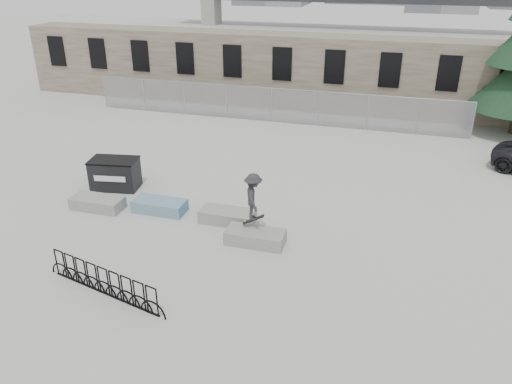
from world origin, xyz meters
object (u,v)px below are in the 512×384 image
planter_far_left (98,203)px  bike_rack (104,281)px  planter_offset (255,237)px  dumpster (115,174)px  planter_center_right (227,216)px  skateboarder (253,197)px  planter_center_left (160,205)px

planter_far_left → bike_rack: (3.21, -4.70, 0.18)m
planter_offset → bike_rack: size_ratio=0.46×
planter_offset → bike_rack: bearing=-130.5°
planter_far_left → dumpster: bearing=99.5°
planter_center_right → bike_rack: size_ratio=0.46×
planter_center_right → skateboarder: size_ratio=1.07×
bike_rack → skateboarder: 5.42m
planter_far_left → dumpster: 1.97m
planter_center_left → dumpster: bearing=152.0°
planter_offset → planter_center_right: bearing=140.5°
planter_offset → bike_rack: (-3.36, -3.94, 0.18)m
planter_center_right → planter_offset: same height
planter_center_left → skateboarder: size_ratio=1.07×
planter_center_right → planter_offset: size_ratio=1.00×
planter_far_left → planter_center_left: same height
planter_center_right → dumpster: size_ratio=0.95×
planter_center_right → skateboarder: (1.26, -0.88, 1.34)m
planter_center_right → skateboarder: 2.04m
planter_far_left → skateboarder: 6.58m
dumpster → bike_rack: dumpster is taller
planter_far_left → bike_rack: 5.69m
planter_center_left → planter_center_right: bearing=-1.2°
planter_center_left → planter_offset: size_ratio=1.00×
planter_far_left → planter_offset: bearing=-6.6°
skateboarder → bike_rack: bearing=121.2°
dumpster → bike_rack: size_ratio=0.48×
planter_center_left → planter_offset: bearing=-16.3°
planter_far_left → bike_rack: size_ratio=0.46×
planter_center_left → planter_center_right: (2.76, -0.06, 0.00)m
planter_center_right → planter_offset: bearing=-39.5°
planter_center_left → planter_center_right: size_ratio=1.00×
planter_far_left → planter_center_left: 2.45m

